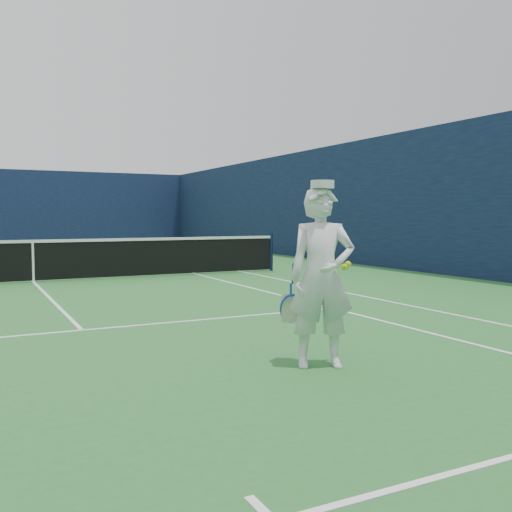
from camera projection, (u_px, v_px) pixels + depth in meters
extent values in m
plane|color=#28692C|center=(34.00, 282.00, 13.48)|extent=(80.00, 80.00, 0.00)
cube|color=white|center=(5.00, 253.00, 24.06)|extent=(11.03, 0.06, 0.01)
cube|color=white|center=(243.00, 272.00, 15.95)|extent=(0.06, 23.83, 0.01)
cube|color=white|center=(197.00, 274.00, 15.33)|extent=(0.06, 23.77, 0.01)
cube|color=white|center=(14.00, 263.00, 19.18)|extent=(8.23, 0.06, 0.01)
cube|color=white|center=(82.00, 330.00, 7.78)|extent=(8.23, 0.06, 0.01)
cube|color=white|center=(34.00, 282.00, 13.48)|extent=(0.06, 12.80, 0.01)
cube|color=white|center=(5.00, 253.00, 23.93)|extent=(0.06, 0.30, 0.01)
cube|color=white|center=(261.00, 509.00, 3.03)|extent=(0.06, 0.30, 0.01)
cube|color=#0F1B38|center=(373.00, 202.00, 17.84)|extent=(0.12, 36.12, 4.00)
cylinder|color=#141E4C|center=(271.00, 252.00, 16.32)|extent=(0.09, 0.09, 1.07)
cube|color=black|center=(33.00, 261.00, 13.44)|extent=(12.79, 0.02, 0.92)
cube|color=white|center=(33.00, 241.00, 13.41)|extent=(12.79, 0.04, 0.07)
cube|color=white|center=(33.00, 262.00, 13.45)|extent=(0.05, 0.03, 0.94)
imported|color=white|center=(322.00, 277.00, 5.87)|extent=(0.80, 0.67, 1.86)
cylinder|color=white|center=(322.00, 184.00, 5.80)|extent=(0.24, 0.24, 0.08)
cube|color=white|center=(320.00, 188.00, 5.93)|extent=(0.20, 0.16, 0.02)
cylinder|color=navy|center=(294.00, 274.00, 5.92)|extent=(0.07, 0.10, 0.22)
cube|color=#2141B5|center=(291.00, 290.00, 5.98)|extent=(0.03, 0.03, 0.14)
torus|color=#2141B5|center=(292.00, 308.00, 6.07)|extent=(0.31, 0.20, 0.29)
cube|color=beige|center=(292.00, 308.00, 6.07)|extent=(0.21, 0.09, 0.30)
sphere|color=#C0E71A|center=(344.00, 267.00, 5.98)|extent=(0.07, 0.07, 0.07)
sphere|color=#C0E71A|center=(348.00, 264.00, 6.00)|extent=(0.07, 0.07, 0.07)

